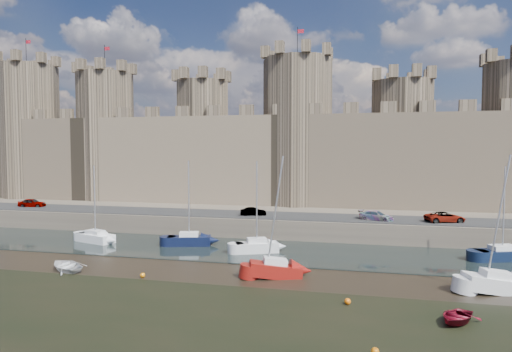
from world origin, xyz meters
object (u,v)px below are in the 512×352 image
at_px(car_0, 32,203).
at_px(sailboat_1, 189,239).
at_px(car_3, 445,217).
at_px(car_1, 253,212).
at_px(sailboat_2, 257,246).
at_px(sailboat_5, 497,283).
at_px(car_2, 376,216).
at_px(sailboat_3, 502,253).
at_px(sailboat_0, 95,237).
at_px(sailboat_4, 275,269).

xyz_separation_m(car_0, sailboat_1, (28.93, -9.31, -2.38)).
bearing_deg(car_3, car_0, 70.68).
bearing_deg(car_3, car_1, 71.55).
height_order(sailboat_2, sailboat_5, sailboat_5).
relative_size(sailboat_2, sailboat_5, 0.91).
distance_m(car_0, car_3, 58.18).
bearing_deg(sailboat_1, car_2, 4.32).
xyz_separation_m(sailboat_1, sailboat_3, (33.51, 0.77, -0.04)).
bearing_deg(sailboat_0, car_2, 33.06).
relative_size(sailboat_0, sailboat_1, 0.93).
distance_m(sailboat_1, sailboat_2, 8.67).
xyz_separation_m(car_2, sailboat_2, (-12.79, -9.84, -2.31)).
distance_m(sailboat_1, sailboat_4, 16.07).
relative_size(sailboat_0, sailboat_4, 0.86).
distance_m(car_3, sailboat_2, 23.18).
bearing_deg(sailboat_3, sailboat_1, 161.27).
bearing_deg(sailboat_1, car_3, -0.61).
relative_size(car_0, car_1, 1.15).
relative_size(car_3, sailboat_4, 0.43).
height_order(car_2, sailboat_5, sailboat_5).
bearing_deg(car_1, sailboat_5, -141.31).
height_order(car_0, sailboat_2, sailboat_2).
height_order(sailboat_1, sailboat_3, sailboat_1).
bearing_deg(car_0, sailboat_0, -130.26).
distance_m(car_1, sailboat_1, 10.39).
bearing_deg(sailboat_0, sailboat_1, 22.17).
distance_m(car_1, sailboat_5, 30.99).
xyz_separation_m(sailboat_1, sailboat_2, (8.50, -1.69, 0.01)).
bearing_deg(sailboat_5, sailboat_4, 165.56).
bearing_deg(sailboat_5, car_1, 128.12).
distance_m(sailboat_0, sailboat_1, 11.72).
height_order(car_1, sailboat_3, sailboat_3).
xyz_separation_m(sailboat_2, sailboat_3, (25.01, 2.45, -0.05)).
xyz_separation_m(car_3, sailboat_5, (0.82, -18.95, -2.37)).
xyz_separation_m(sailboat_2, sailboat_4, (3.73, -8.73, -0.02)).
xyz_separation_m(car_3, sailboat_4, (-17.00, -18.83, -2.37)).
height_order(car_0, sailboat_0, sailboat_0).
height_order(sailboat_2, sailboat_3, sailboat_2).
bearing_deg(car_2, car_0, 108.61).
bearing_deg(sailboat_0, sailboat_4, -3.99).
xyz_separation_m(car_2, sailboat_1, (-21.29, -8.16, -2.32)).
distance_m(sailboat_3, sailboat_4, 24.04).
height_order(sailboat_0, sailboat_4, sailboat_4).
xyz_separation_m(sailboat_0, sailboat_3, (45.20, 1.69, 0.01)).
height_order(car_3, sailboat_0, sailboat_0).
height_order(sailboat_3, sailboat_5, sailboat_5).
distance_m(car_0, car_1, 34.60).
bearing_deg(sailboat_5, sailboat_1, 146.64).
xyz_separation_m(car_1, car_3, (23.58, -0.01, 0.09)).
bearing_deg(car_3, car_2, 73.37).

